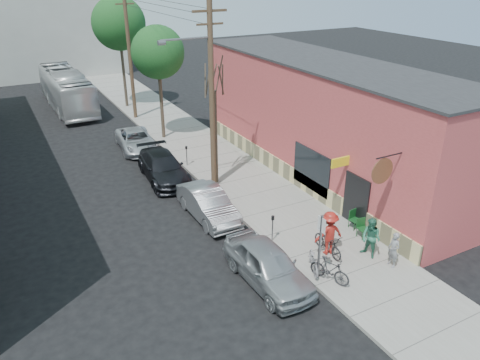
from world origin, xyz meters
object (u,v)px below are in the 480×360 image
parking_meter_far (187,152)px  car_0 (268,265)px  patron_green (371,238)px  parked_bike_a (330,270)px  tree_bare (215,138)px  car_2 (163,167)px  parking_meter_near (273,224)px  car_1 (208,204)px  car_3 (136,140)px  utility_pole_near (211,93)px  tree_leafy_mid (158,53)px  patron_grey (394,250)px  cyclist (329,233)px  parked_bike_b (314,261)px  patio_chair_b (363,229)px  tree_leafy_far (119,23)px  sign_post (320,241)px  patio_chair_a (355,220)px  bus (67,90)px

parking_meter_far → car_0: size_ratio=0.27×
patron_green → parked_bike_a: 2.63m
tree_bare → car_2: size_ratio=1.01×
parking_meter_near → car_0: size_ratio=0.27×
car_1 → car_3: size_ratio=0.95×
parking_meter_near → utility_pole_near: size_ratio=0.12×
tree_leafy_mid → patron_grey: tree_leafy_mid is taller
tree_leafy_mid → car_3: bearing=-153.4°
patron_green → car_0: bearing=-109.4°
tree_leafy_mid → parked_bike_a: bearing=-90.5°
patron_green → car_3: 17.93m
tree_bare → parked_bike_a: bearing=-90.9°
utility_pole_near → cyclist: utility_pole_near is taller
tree_bare → patron_green: 10.28m
parked_bike_b → parking_meter_far: bearing=117.9°
utility_pole_near → patio_chair_b: utility_pole_near is taller
tree_leafy_far → car_1: size_ratio=2.02×
tree_leafy_mid → tree_leafy_far: 9.33m
sign_post → tree_leafy_mid: (0.45, 18.65, 4.22)m
car_3 → parked_bike_a: bearing=-78.2°
tree_bare → car_3: (-2.35, 7.44, -2.11)m
parking_meter_far → parking_meter_near: bearing=-90.0°
parking_meter_near → parked_bike_a: bearing=-83.8°
patio_chair_a → patio_chair_b: (-0.21, -0.80, 0.00)m
sign_post → car_3: (-1.90, 17.47, -1.18)m
parked_bike_b → car_2: car_2 is taller
patron_green → parked_bike_a: (-2.54, -0.55, -0.38)m
patron_grey → bus: bearing=-163.2°
parking_meter_far → car_0: bearing=-97.8°
tree_leafy_mid → patio_chair_a: (3.40, -16.38, -5.46)m
tree_leafy_mid → utility_pole_near: bearing=-92.6°
tree_bare → parked_bike_b: tree_bare is taller
sign_post → patio_chair_b: 4.11m
parked_bike_a → sign_post: bearing=103.8°
parking_meter_far → patron_grey: bearing=-76.7°
parked_bike_a → cyclist: bearing=30.1°
patio_chair_b → cyclist: size_ratio=0.45×
patron_grey → parked_bike_b: patron_grey is taller
patio_chair_b → tree_bare: bearing=117.6°
parked_bike_a → car_3: (-2.18, 17.85, 0.00)m
tree_bare → sign_post: bearing=-92.6°
tree_leafy_mid → bus: tree_leafy_mid is taller
parked_bike_b → car_1: (-1.78, 6.18, 0.15)m
car_1 → car_2: bearing=93.2°
patron_grey → car_0: patron_grey is taller
cyclist → utility_pole_near: bearing=-73.8°
utility_pole_near → sign_post: bearing=-90.2°
patio_chair_b → cyclist: bearing=-166.1°
patio_chair_a → parking_meter_near: bearing=158.0°
car_2 → car_3: 5.46m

